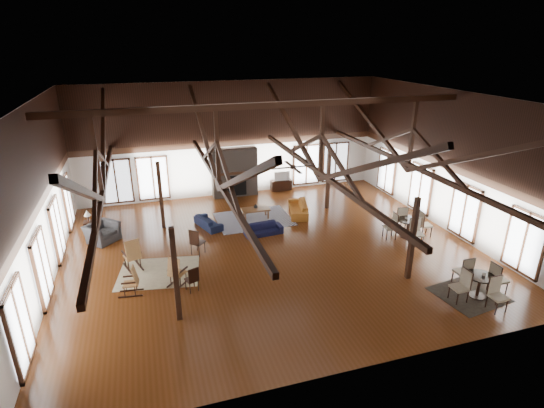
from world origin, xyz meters
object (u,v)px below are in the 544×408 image
object	(u,v)px
sofa_navy_front	(263,229)
armchair	(102,232)
sofa_navy_left	(208,222)
tv_console	(281,185)
cafe_table_near	(480,282)
sofa_orange	(298,208)
coffee_table	(256,210)
cafe_table_far	(408,225)

from	to	relation	value
sofa_navy_front	armchair	world-z (taller)	armchair
sofa_navy_left	tv_console	bearing A→B (deg)	-69.94
tv_console	cafe_table_near	bearing A→B (deg)	-76.48
armchair	tv_console	xyz separation A→B (m)	(9.18, 3.90, -0.10)
sofa_navy_left	tv_console	world-z (taller)	tv_console
sofa_navy_front	armchair	xyz separation A→B (m)	(-6.63, 1.36, 0.15)
sofa_navy_left	sofa_navy_front	bearing A→B (deg)	-142.83
sofa_navy_left	cafe_table_near	xyz separation A→B (m)	(7.58, -8.15, 0.30)
tv_console	sofa_orange	bearing A→B (deg)	-94.94
coffee_table	cafe_table_far	distance (m)	6.85
cafe_table_far	sofa_navy_left	bearing A→B (deg)	156.11
sofa_navy_front	coffee_table	bearing A→B (deg)	81.07
sofa_orange	tv_console	bearing A→B (deg)	-169.67
sofa_orange	cafe_table_near	size ratio (longest dim) A/B	0.99
sofa_navy_front	cafe_table_near	xyz separation A→B (m)	(5.42, -6.69, 0.30)
sofa_navy_front	cafe_table_near	world-z (taller)	cafe_table_near
sofa_orange	sofa_navy_front	bearing A→B (deg)	-37.55
cafe_table_far	tv_console	world-z (taller)	cafe_table_far
sofa_navy_front	cafe_table_near	bearing A→B (deg)	-55.96
armchair	cafe_table_near	distance (m)	14.49
cafe_table_far	armchair	bearing A→B (deg)	164.61
coffee_table	armchair	size ratio (longest dim) A/B	1.11
sofa_navy_left	coffee_table	distance (m)	2.31
coffee_table	cafe_table_far	xyz separation A→B (m)	(5.69, -3.82, 0.11)
sofa_orange	cafe_table_far	size ratio (longest dim) A/B	0.96
armchair	tv_console	size ratio (longest dim) A/B	1.03
sofa_orange	cafe_table_far	xyz separation A→B (m)	(3.57, -3.77, 0.25)
sofa_navy_left	sofa_orange	bearing A→B (deg)	-105.74
cafe_table_far	coffee_table	bearing A→B (deg)	146.11
cafe_table_near	coffee_table	bearing A→B (deg)	122.11
sofa_navy_front	coffee_table	distance (m)	1.77
sofa_orange	coffee_table	world-z (taller)	sofa_orange
sofa_navy_front	sofa_navy_left	size ratio (longest dim) A/B	1.00
sofa_navy_front	cafe_table_near	distance (m)	8.61
armchair	cafe_table_far	xyz separation A→B (m)	(12.44, -3.42, 0.16)
sofa_navy_front	armchair	size ratio (longest dim) A/B	1.39
sofa_orange	armchair	world-z (taller)	armchair
sofa_navy_left	armchair	bearing A→B (deg)	72.61
sofa_navy_left	cafe_table_near	size ratio (longest dim) A/B	0.79
sofa_navy_front	armchair	distance (m)	6.77
sofa_orange	armchair	size ratio (longest dim) A/B	1.73
coffee_table	sofa_navy_front	bearing A→B (deg)	-93.41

